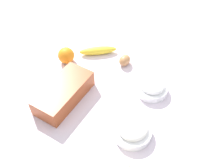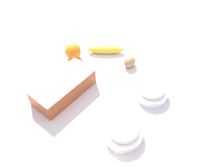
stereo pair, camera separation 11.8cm
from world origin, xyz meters
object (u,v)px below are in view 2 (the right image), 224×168
loaf_pan (63,87)px  banana (105,50)px  egg_near_butter (130,62)px  flour_bowl (123,132)px  orange_fruit (73,51)px  sugar_bowl (152,92)px

loaf_pan → banana: size_ratio=1.59×
banana → egg_near_butter: bearing=-77.1°
flour_bowl → orange_fruit: orange_fruit is taller
sugar_bowl → egg_near_butter: 0.21m
orange_fruit → flour_bowl: bearing=-100.7°
banana → egg_near_butter: egg_near_butter is taller
loaf_pan → egg_near_butter: 0.35m
orange_fruit → egg_near_butter: size_ratio=1.22×
loaf_pan → egg_near_butter: (0.35, -0.05, -0.02)m
sugar_bowl → egg_near_butter: (0.05, 0.21, -0.00)m
loaf_pan → banana: bearing=6.5°
flour_bowl → sugar_bowl: flour_bowl is taller
flour_bowl → banana: flour_bowl is taller
loaf_pan → banana: (0.31, 0.11, -0.02)m
loaf_pan → sugar_bowl: size_ratio=2.12×
loaf_pan → sugar_bowl: loaf_pan is taller
loaf_pan → banana: 0.33m
orange_fruit → loaf_pan: bearing=-132.5°
sugar_bowl → egg_near_butter: size_ratio=2.16×
flour_bowl → orange_fruit: 0.52m
sugar_bowl → banana: size_ratio=0.75×
flour_bowl → banana: bearing=60.7°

